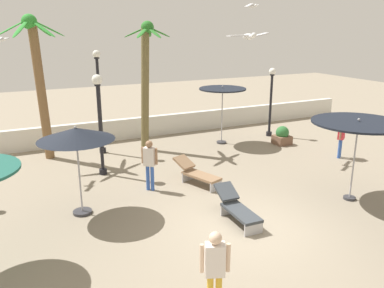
% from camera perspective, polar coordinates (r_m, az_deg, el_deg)
% --- Properties ---
extents(ground_plane, '(56.00, 56.00, 0.00)m').
position_cam_1_polar(ground_plane, '(11.28, 7.91, -11.41)').
color(ground_plane, gray).
extents(boundary_wall, '(25.20, 0.30, 0.98)m').
position_cam_1_polar(boundary_wall, '(19.65, -8.28, 2.28)').
color(boundary_wall, silver).
rests_on(boundary_wall, ground_plane).
extents(patio_umbrella_0, '(2.13, 2.13, 2.62)m').
position_cam_1_polar(patio_umbrella_0, '(11.47, -16.19, 1.21)').
color(patio_umbrella_0, '#333338').
rests_on(patio_umbrella_0, ground_plane).
extents(patio_umbrella_2, '(2.75, 2.75, 2.61)m').
position_cam_1_polar(patio_umbrella_2, '(12.95, 22.59, 2.51)').
color(patio_umbrella_2, '#333338').
rests_on(patio_umbrella_2, ground_plane).
extents(patio_umbrella_4, '(2.11, 2.11, 2.68)m').
position_cam_1_polar(patio_umbrella_4, '(18.20, 4.36, 7.32)').
color(patio_umbrella_4, '#333338').
rests_on(patio_umbrella_4, ground_plane).
extents(palm_tree_0, '(2.61, 2.40, 5.69)m').
position_cam_1_polar(palm_tree_0, '(16.89, -21.06, 9.34)').
color(palm_tree_0, brown).
rests_on(palm_tree_0, ground_plane).
extents(palm_tree_1, '(1.93, 2.07, 5.46)m').
position_cam_1_polar(palm_tree_1, '(17.15, -6.60, 9.80)').
color(palm_tree_1, brown).
rests_on(palm_tree_1, ground_plane).
extents(lamp_post_0, '(0.33, 0.33, 3.34)m').
position_cam_1_polar(lamp_post_0, '(19.88, 11.18, 6.56)').
color(lamp_post_0, black).
rests_on(lamp_post_0, ground_plane).
extents(lamp_post_1, '(0.31, 0.31, 4.32)m').
position_cam_1_polar(lamp_post_1, '(17.15, -13.06, 6.49)').
color(lamp_post_1, black).
rests_on(lamp_post_1, ground_plane).
extents(lamp_post_2, '(0.37, 0.37, 3.65)m').
position_cam_1_polar(lamp_post_2, '(14.53, -13.06, 4.19)').
color(lamp_post_2, black).
rests_on(lamp_post_2, ground_plane).
extents(lounge_chair_0, '(0.61, 1.87, 0.82)m').
position_cam_1_polar(lounge_chair_0, '(11.33, 6.41, -8.94)').
color(lounge_chair_0, '#B7B7BC').
rests_on(lounge_chair_0, ground_plane).
extents(lounge_chair_1, '(1.15, 1.93, 0.82)m').
position_cam_1_polar(lounge_chair_1, '(13.78, 0.66, -4.12)').
color(lounge_chair_1, '#B7B7BC').
rests_on(lounge_chair_1, ground_plane).
extents(guest_0, '(0.47, 0.40, 1.59)m').
position_cam_1_polar(guest_0, '(17.45, 20.48, 1.17)').
color(guest_0, '#3359B2').
rests_on(guest_0, ground_plane).
extents(guest_2, '(0.52, 0.36, 1.75)m').
position_cam_1_polar(guest_2, '(7.60, 3.28, -16.92)').
color(guest_2, gold).
rests_on(guest_2, ground_plane).
extents(guest_3, '(0.43, 0.42, 1.71)m').
position_cam_1_polar(guest_3, '(13.12, -6.06, -2.33)').
color(guest_3, '#3359B2').
rests_on(guest_3, ground_plane).
extents(seagull_0, '(0.97, 0.38, 0.14)m').
position_cam_1_polar(seagull_0, '(8.17, 8.10, 14.97)').
color(seagull_0, white).
extents(seagull_1, '(0.54, 0.94, 0.15)m').
position_cam_1_polar(seagull_1, '(15.44, -25.57, 13.30)').
color(seagull_1, white).
extents(seagull_2, '(1.14, 0.88, 0.17)m').
position_cam_1_polar(seagull_2, '(16.55, 8.56, 18.87)').
color(seagull_2, white).
extents(planter, '(0.70, 0.70, 0.85)m').
position_cam_1_polar(planter, '(18.87, 12.71, 1.12)').
color(planter, brown).
rests_on(planter, ground_plane).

